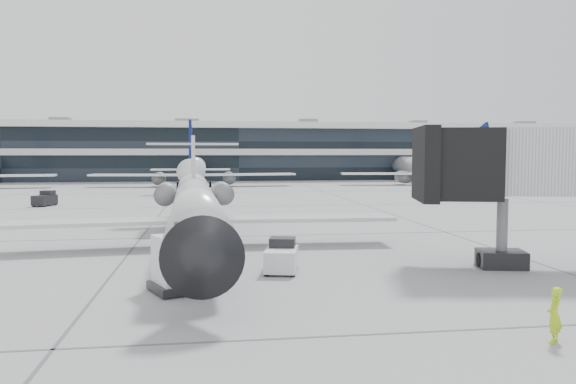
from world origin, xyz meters
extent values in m
plane|color=gray|center=(0.00, 0.00, 0.00)|extent=(220.00, 220.00, 0.00)
cube|color=black|center=(0.00, 82.00, 5.00)|extent=(170.00, 22.00, 10.00)
cylinder|color=silver|center=(-6.47, -4.73, 2.19)|extent=(3.38, 22.95, 2.57)
cone|color=black|center=(-6.01, -17.49, 2.19)|extent=(2.67, 2.76, 2.57)
cone|color=silver|center=(-6.92, 8.22, 2.48)|extent=(2.55, 3.13, 2.44)
cube|color=silver|center=(-12.69, -4.00, 1.52)|extent=(10.68, 3.56, 0.21)
cube|color=silver|center=(-0.31, -3.56, 1.52)|extent=(10.56, 2.84, 0.21)
cylinder|color=slate|center=(-8.65, 3.01, 2.57)|extent=(1.54, 3.29, 1.43)
cylinder|color=slate|center=(-4.84, 3.15, 2.57)|extent=(1.54, 3.29, 1.43)
cube|color=silver|center=(-6.90, 7.65, 4.48)|extent=(0.35, 2.49, 4.29)
cube|color=silver|center=(-6.92, 8.03, 6.00)|extent=(6.91, 1.77, 0.15)
cylinder|color=black|center=(-6.14, -13.77, 0.27)|extent=(0.19, 0.54, 0.53)
cylinder|color=black|center=(-7.96, -2.87, 0.30)|extent=(0.25, 0.62, 0.61)
cylinder|color=black|center=(-5.10, -2.77, 0.30)|extent=(0.25, 0.62, 0.61)
cube|color=black|center=(5.80, -11.05, 4.82)|extent=(3.71, 4.23, 3.21)
cylinder|color=slate|center=(7.70, -11.47, 1.61)|extent=(0.50, 0.50, 3.21)
cube|color=black|center=(7.70, -11.47, 0.40)|extent=(2.37, 2.02, 0.80)
imported|color=#B7EA18|center=(3.79, -21.41, 0.80)|extent=(0.68, 0.68, 1.59)
cube|color=white|center=(-2.56, -11.00, 0.58)|extent=(1.84, 2.55, 0.95)
cube|color=black|center=(-2.45, -10.49, 1.21)|extent=(1.33, 1.17, 0.53)
cylinder|color=black|center=(-2.94, -10.05, 0.23)|extent=(0.29, 0.49, 0.46)
cylinder|color=black|center=(-1.82, -10.31, 0.23)|extent=(0.29, 0.49, 0.46)
cylinder|color=black|center=(-3.31, -11.69, 0.23)|extent=(0.29, 0.49, 0.46)
cylinder|color=black|center=(-2.18, -11.95, 0.23)|extent=(0.29, 0.49, 0.46)
cube|color=black|center=(-6.64, -13.84, 0.20)|extent=(3.16, 2.81, 0.32)
cube|color=white|center=(-6.64, -13.84, 1.27)|extent=(2.75, 2.47, 1.81)
cone|color=orange|center=(-8.00, 10.30, 0.25)|extent=(0.32, 0.32, 0.50)
cube|color=orange|center=(-8.00, 10.30, 0.01)|extent=(0.40, 0.40, 0.03)
cube|color=black|center=(-22.09, 23.31, 0.60)|extent=(2.13, 2.74, 0.98)
cube|color=black|center=(-21.91, 23.83, 1.26)|extent=(1.46, 1.32, 0.55)
cylinder|color=black|center=(-22.37, 24.34, 0.24)|extent=(0.34, 0.52, 0.48)
cylinder|color=black|center=(-21.23, 23.94, 0.24)|extent=(0.34, 0.52, 0.48)
cylinder|color=black|center=(-22.94, 22.69, 0.24)|extent=(0.34, 0.52, 0.48)
cylinder|color=black|center=(-21.81, 22.29, 0.24)|extent=(0.34, 0.52, 0.48)
camera|label=1|loc=(-5.77, -35.62, 5.33)|focal=35.00mm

